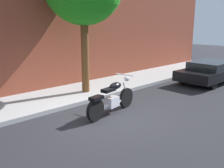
{
  "coord_description": "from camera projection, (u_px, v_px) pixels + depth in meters",
  "views": [
    {
      "loc": [
        -4.86,
        -5.1,
        2.73
      ],
      "look_at": [
        0.35,
        0.24,
        0.96
      ],
      "focal_mm": 39.7,
      "sensor_mm": 36.0,
      "label": 1
    }
  ],
  "objects": [
    {
      "name": "ground_plane",
      "position": [
        109.0,
        118.0,
        7.49
      ],
      "size": [
        60.0,
        60.0,
        0.0
      ],
      "primitive_type": "plane",
      "color": "#28282D"
    },
    {
      "name": "parked_car_black",
      "position": [
        212.0,
        71.0,
        12.17
      ],
      "size": [
        4.3,
        1.84,
        1.03
      ],
      "color": "black",
      "rests_on": "ground"
    },
    {
      "name": "sidewalk",
      "position": [
        58.0,
        97.0,
        9.43
      ],
      "size": [
        24.89,
        2.46,
        0.14
      ],
      "primitive_type": "cube",
      "color": "#ABABAB",
      "rests_on": "ground"
    },
    {
      "name": "motorcycle",
      "position": [
        112.0,
        99.0,
        7.77
      ],
      "size": [
        2.26,
        0.71,
        1.17
      ],
      "color": "black",
      "rests_on": "ground"
    }
  ]
}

